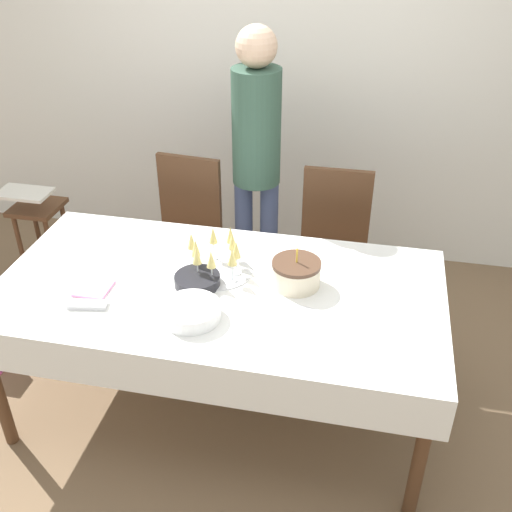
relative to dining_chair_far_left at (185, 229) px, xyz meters
The scene contains 14 objects.
ground_plane 1.10m from the dining_chair_far_left, 62.08° to the right, with size 12.00×12.00×0.00m, color brown.
wall_back 1.28m from the dining_chair_far_left, 62.96° to the left, with size 8.00×0.05×2.70m.
dining_table 0.97m from the dining_chair_far_left, 62.08° to the right, with size 2.07×1.06×0.76m.
dining_chair_far_left is the anchor object (origin of this frame).
dining_chair_far_right 0.91m from the dining_chair_far_left, ahead, with size 0.42×0.42×0.97m.
birthday_cake 1.14m from the dining_chair_far_left, 43.81° to the right, with size 0.23×0.23×0.20m.
champagne_tray 0.89m from the dining_chair_far_left, 60.68° to the right, with size 0.34×0.34×0.18m.
plate_stack_main 1.20m from the dining_chair_far_left, 70.14° to the right, with size 0.25×0.25×0.06m.
plate_stack_dessert 0.96m from the dining_chair_far_left, 67.72° to the right, with size 0.21×0.21×0.05m.
cake_knife 1.31m from the dining_chair_far_left, 46.82° to the right, with size 0.30×0.09×0.00m.
fork_pile 1.15m from the dining_chair_far_left, 93.61° to the right, with size 0.18×0.09×0.02m.
napkin_pile 1.03m from the dining_chair_far_left, 95.79° to the right, with size 0.15×0.15×0.01m.
person_standing 0.68m from the dining_chair_far_left, 19.12° to the left, with size 0.28×0.28×1.72m.
high_chair 1.03m from the dining_chair_far_left, behind, with size 0.33×0.35×0.71m.
Camera 1 is at (0.64, -2.19, 2.34)m, focal length 42.00 mm.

